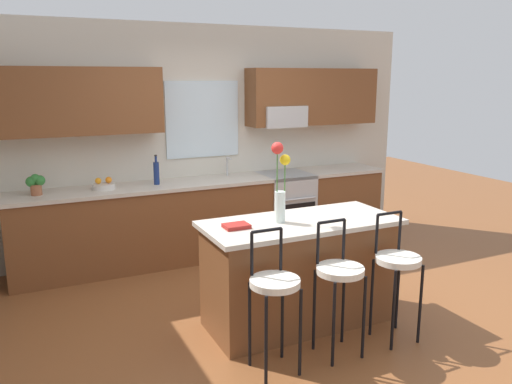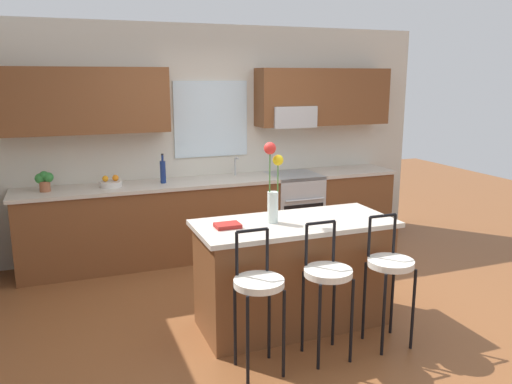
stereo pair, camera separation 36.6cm
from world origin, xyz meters
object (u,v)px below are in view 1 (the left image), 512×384
at_px(flower_vase, 280,184).
at_px(bottle_olive_oil, 156,172).
at_px(bar_stool_middle, 339,276).
at_px(bar_stool_far, 397,265).
at_px(bar_stool_near, 274,289).
at_px(potted_plant_small, 36,183).
at_px(oven_range, 285,209).
at_px(kitchen_island, 300,272).
at_px(cookbook, 236,226).
at_px(fruit_bowl_oranges, 104,185).

relative_size(flower_vase, bottle_olive_oil, 2.00).
bearing_deg(bar_stool_middle, bottle_olive_oil, 105.57).
bearing_deg(bar_stool_far, flower_vase, 139.97).
relative_size(bar_stool_near, potted_plant_small, 4.78).
xyz_separation_m(oven_range, bar_stool_middle, (-0.91, -2.54, 0.18)).
bearing_deg(kitchen_island, bar_stool_middle, -90.00).
distance_m(oven_range, kitchen_island, 2.15).
height_order(oven_range, bar_stool_far, bar_stool_far).
height_order(bar_stool_far, flower_vase, flower_vase).
height_order(oven_range, bar_stool_middle, bar_stool_middle).
xyz_separation_m(cookbook, bottle_olive_oil, (-0.14, 1.95, 0.12)).
bearing_deg(bar_stool_near, bar_stool_far, 0.00).
distance_m(kitchen_island, bar_stool_middle, 0.61).
distance_m(bar_stool_middle, bar_stool_far, 0.55).
height_order(cookbook, fruit_bowl_oranges, fruit_bowl_oranges).
xyz_separation_m(bar_stool_near, bar_stool_far, (1.10, 0.00, 0.00)).
xyz_separation_m(oven_range, cookbook, (-1.48, -1.92, 0.48)).
xyz_separation_m(oven_range, flower_vase, (-1.09, -1.92, 0.79)).
relative_size(fruit_bowl_oranges, potted_plant_small, 1.10).
relative_size(kitchen_island, bottle_olive_oil, 4.99).
height_order(kitchen_island, bar_stool_middle, bar_stool_middle).
bearing_deg(cookbook, bar_stool_middle, -46.76).
xyz_separation_m(bottle_olive_oil, potted_plant_small, (-1.25, 0.00, -0.01)).
relative_size(fruit_bowl_oranges, bottle_olive_oil, 0.72).
relative_size(oven_range, kitchen_island, 0.55).
height_order(bar_stool_near, fruit_bowl_oranges, fruit_bowl_oranges).
height_order(bar_stool_far, fruit_bowl_oranges, fruit_bowl_oranges).
xyz_separation_m(cookbook, fruit_bowl_oranges, (-0.71, 1.95, 0.02)).
relative_size(bar_stool_middle, potted_plant_small, 4.78).
height_order(bar_stool_near, flower_vase, flower_vase).
relative_size(cookbook, bottle_olive_oil, 0.60).
distance_m(kitchen_island, potted_plant_small, 2.84).
bearing_deg(kitchen_island, bar_stool_near, -133.20).
bearing_deg(bottle_olive_oil, flower_vase, -74.76).
bearing_deg(bottle_olive_oil, kitchen_island, -70.14).
bearing_deg(fruit_bowl_oranges, bar_stool_middle, -63.26).
height_order(bar_stool_near, cookbook, bar_stool_near).
height_order(bar_stool_middle, potted_plant_small, potted_plant_small).
bearing_deg(potted_plant_small, bar_stool_far, -45.59).
height_order(kitchen_island, bar_stool_far, bar_stool_far).
height_order(kitchen_island, cookbook, cookbook).
xyz_separation_m(flower_vase, bottle_olive_oil, (-0.53, 1.94, -0.19)).
height_order(oven_range, fruit_bowl_oranges, fruit_bowl_oranges).
bearing_deg(cookbook, oven_range, 52.35).
bearing_deg(kitchen_island, flower_vase, 170.41).
relative_size(bar_stool_near, bar_stool_far, 1.00).
relative_size(kitchen_island, potted_plant_small, 7.65).
xyz_separation_m(bar_stool_far, bottle_olive_oil, (-1.26, 2.56, 0.42)).
height_order(oven_range, flower_vase, flower_vase).
bearing_deg(bar_stool_middle, bar_stool_near, 180.00).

